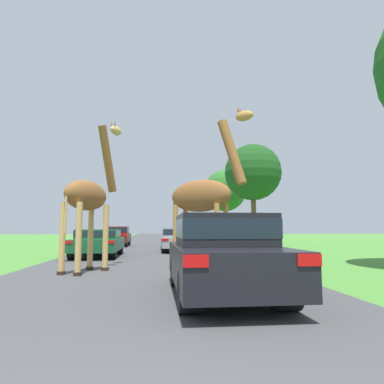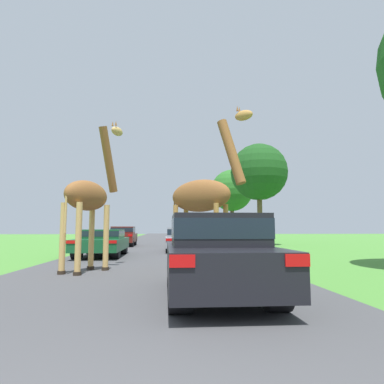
{
  "view_description": "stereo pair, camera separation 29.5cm",
  "coord_description": "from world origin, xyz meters",
  "px_view_note": "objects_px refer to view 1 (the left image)",
  "views": [
    {
      "loc": [
        0.24,
        -0.95,
        1.24
      ],
      "look_at": [
        1.35,
        9.48,
        2.37
      ],
      "focal_mm": 32.0,
      "sensor_mm": 36.0,
      "label": 1
    },
    {
      "loc": [
        0.53,
        -0.98,
        1.24
      ],
      "look_at": [
        1.35,
        9.48,
        2.37
      ],
      "focal_mm": 32.0,
      "sensor_mm": 36.0,
      "label": 2
    }
  ],
  "objects_px": {
    "giraffe_companion": "(89,196)",
    "car_queue_right": "(192,237)",
    "car_verge_right": "(117,236)",
    "tree_right_cluster": "(225,191)",
    "car_lead_maroon": "(222,253)",
    "car_queue_left": "(178,239)",
    "car_far_ahead": "(98,241)",
    "tree_centre_back": "(253,173)",
    "giraffe_near_road": "(204,195)"
  },
  "relations": [
    {
      "from": "giraffe_near_road",
      "to": "car_far_ahead",
      "type": "xyz_separation_m",
      "value": [
        -4.03,
        5.59,
        -1.61
      ]
    },
    {
      "from": "giraffe_near_road",
      "to": "car_queue_left",
      "type": "xyz_separation_m",
      "value": [
        -0.25,
        8.66,
        -1.59
      ]
    },
    {
      "from": "tree_right_cluster",
      "to": "tree_centre_back",
      "type": "bearing_deg",
      "value": -83.68
    },
    {
      "from": "car_queue_right",
      "to": "car_verge_right",
      "type": "bearing_deg",
      "value": 164.93
    },
    {
      "from": "car_lead_maroon",
      "to": "car_queue_left",
      "type": "distance_m",
      "value": 12.6
    },
    {
      "from": "car_far_ahead",
      "to": "giraffe_companion",
      "type": "bearing_deg",
      "value": -83.86
    },
    {
      "from": "giraffe_companion",
      "to": "car_queue_left",
      "type": "distance_m",
      "value": 9.38
    },
    {
      "from": "giraffe_near_road",
      "to": "car_far_ahead",
      "type": "height_order",
      "value": "giraffe_near_road"
    },
    {
      "from": "tree_centre_back",
      "to": "giraffe_near_road",
      "type": "bearing_deg",
      "value": -111.51
    },
    {
      "from": "giraffe_companion",
      "to": "car_queue_right",
      "type": "relative_size",
      "value": 1.01
    },
    {
      "from": "car_lead_maroon",
      "to": "car_verge_right",
      "type": "distance_m",
      "value": 19.28
    },
    {
      "from": "car_queue_right",
      "to": "car_far_ahead",
      "type": "xyz_separation_m",
      "value": [
        -5.08,
        -7.91,
        -0.01
      ]
    },
    {
      "from": "car_queue_right",
      "to": "car_far_ahead",
      "type": "distance_m",
      "value": 9.41
    },
    {
      "from": "giraffe_companion",
      "to": "car_verge_right",
      "type": "distance_m",
      "value": 15.05
    },
    {
      "from": "car_queue_right",
      "to": "tree_centre_back",
      "type": "distance_m",
      "value": 7.22
    },
    {
      "from": "giraffe_near_road",
      "to": "car_verge_right",
      "type": "xyz_separation_m",
      "value": [
        -4.22,
        14.92,
        -1.53
      ]
    },
    {
      "from": "giraffe_near_road",
      "to": "car_lead_maroon",
      "type": "height_order",
      "value": "giraffe_near_road"
    },
    {
      "from": "tree_centre_back",
      "to": "car_queue_left",
      "type": "bearing_deg",
      "value": -133.41
    },
    {
      "from": "giraffe_companion",
      "to": "car_verge_right",
      "type": "relative_size",
      "value": 1.2
    },
    {
      "from": "car_lead_maroon",
      "to": "car_queue_left",
      "type": "relative_size",
      "value": 1.04
    },
    {
      "from": "car_lead_maroon",
      "to": "car_verge_right",
      "type": "height_order",
      "value": "car_lead_maroon"
    },
    {
      "from": "giraffe_companion",
      "to": "car_queue_right",
      "type": "xyz_separation_m",
      "value": [
        4.48,
        13.54,
        -1.51
      ]
    },
    {
      "from": "car_lead_maroon",
      "to": "tree_centre_back",
      "type": "bearing_deg",
      "value": 72.01
    },
    {
      "from": "giraffe_near_road",
      "to": "car_queue_right",
      "type": "distance_m",
      "value": 13.64
    },
    {
      "from": "car_verge_right",
      "to": "giraffe_companion",
      "type": "bearing_deg",
      "value": -86.96
    },
    {
      "from": "tree_right_cluster",
      "to": "car_far_ahead",
      "type": "bearing_deg",
      "value": -119.09
    },
    {
      "from": "giraffe_companion",
      "to": "car_far_ahead",
      "type": "distance_m",
      "value": 5.86
    },
    {
      "from": "giraffe_near_road",
      "to": "car_far_ahead",
      "type": "distance_m",
      "value": 7.08
    },
    {
      "from": "car_queue_right",
      "to": "car_lead_maroon",
      "type": "bearing_deg",
      "value": -94.17
    },
    {
      "from": "car_queue_right",
      "to": "tree_right_cluster",
      "type": "relative_size",
      "value": 0.69
    },
    {
      "from": "car_far_ahead",
      "to": "tree_right_cluster",
      "type": "height_order",
      "value": "tree_right_cluster"
    },
    {
      "from": "car_queue_right",
      "to": "car_verge_right",
      "type": "height_order",
      "value": "car_verge_right"
    },
    {
      "from": "car_queue_right",
      "to": "tree_centre_back",
      "type": "xyz_separation_m",
      "value": [
        4.98,
        1.8,
        4.91
      ]
    },
    {
      "from": "giraffe_companion",
      "to": "car_lead_maroon",
      "type": "bearing_deg",
      "value": -23.26
    },
    {
      "from": "car_verge_right",
      "to": "tree_centre_back",
      "type": "xyz_separation_m",
      "value": [
        10.25,
        0.38,
        4.84
      ]
    },
    {
      "from": "giraffe_companion",
      "to": "car_lead_maroon",
      "type": "xyz_separation_m",
      "value": [
        3.21,
        -3.9,
        -1.4
      ]
    },
    {
      "from": "giraffe_near_road",
      "to": "car_lead_maroon",
      "type": "bearing_deg",
      "value": 37.18
    },
    {
      "from": "car_verge_right",
      "to": "tree_right_cluster",
      "type": "distance_m",
      "value": 12.71
    },
    {
      "from": "giraffe_near_road",
      "to": "car_queue_left",
      "type": "height_order",
      "value": "giraffe_near_road"
    },
    {
      "from": "car_lead_maroon",
      "to": "car_queue_right",
      "type": "xyz_separation_m",
      "value": [
        1.27,
        17.44,
        -0.11
      ]
    },
    {
      "from": "car_lead_maroon",
      "to": "car_queue_right",
      "type": "distance_m",
      "value": 17.49
    },
    {
      "from": "giraffe_near_road",
      "to": "car_verge_right",
      "type": "bearing_deg",
      "value": -123.92
    },
    {
      "from": "car_far_ahead",
      "to": "tree_centre_back",
      "type": "height_order",
      "value": "tree_centre_back"
    },
    {
      "from": "giraffe_companion",
      "to": "car_far_ahead",
      "type": "bearing_deg",
      "value": 123.47
    },
    {
      "from": "giraffe_near_road",
      "to": "car_lead_maroon",
      "type": "distance_m",
      "value": 4.22
    },
    {
      "from": "car_queue_right",
      "to": "car_far_ahead",
      "type": "relative_size",
      "value": 1.04
    },
    {
      "from": "car_lead_maroon",
      "to": "giraffe_near_road",
      "type": "bearing_deg",
      "value": 86.87
    },
    {
      "from": "car_far_ahead",
      "to": "tree_right_cluster",
      "type": "distance_m",
      "value": 19.57
    },
    {
      "from": "tree_centre_back",
      "to": "car_queue_right",
      "type": "bearing_deg",
      "value": -160.11
    },
    {
      "from": "tree_centre_back",
      "to": "giraffe_companion",
      "type": "bearing_deg",
      "value": -121.65
    }
  ]
}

